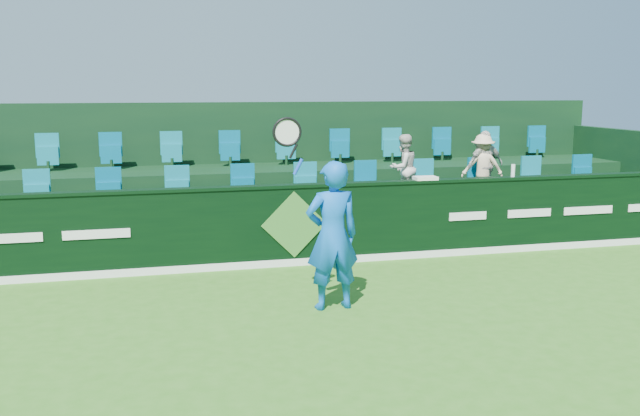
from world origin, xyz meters
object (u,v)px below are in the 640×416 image
object	(u,v)px
tennis_player	(332,235)
spectator_right	(482,166)
towel	(425,178)
drinks_bottle	(513,170)
spectator_middle	(485,164)
spectator_left	(403,168)

from	to	relation	value
tennis_player	spectator_right	size ratio (longest dim) A/B	2.13
towel	drinks_bottle	world-z (taller)	drinks_bottle
spectator_middle	spectator_right	xyz separation A→B (m)	(-0.06, 0.00, -0.03)
tennis_player	drinks_bottle	distance (m)	4.70
spectator_left	towel	bearing A→B (deg)	66.24
tennis_player	spectator_middle	xyz separation A→B (m)	(4.03, 3.56, 0.44)
tennis_player	spectator_left	world-z (taller)	tennis_player
drinks_bottle	spectator_middle	bearing A→B (deg)	88.00
spectator_middle	tennis_player	bearing A→B (deg)	33.08
spectator_left	towel	xyz separation A→B (m)	(-0.03, -1.12, -0.05)
spectator_left	towel	world-z (taller)	spectator_left
spectator_left	towel	size ratio (longest dim) A/B	3.23
spectator_middle	towel	bearing A→B (deg)	24.97
spectator_right	towel	size ratio (longest dim) A/B	3.16
spectator_left	spectator_middle	xyz separation A→B (m)	(1.68, 0.00, 0.02)
spectator_left	spectator_right	xyz separation A→B (m)	(1.62, 0.00, -0.01)
tennis_player	spectator_middle	world-z (taller)	tennis_player
towel	spectator_left	bearing A→B (deg)	88.72
spectator_left	towel	distance (m)	1.12
spectator_middle	drinks_bottle	xyz separation A→B (m)	(-0.04, -1.12, 0.01)
spectator_left	spectator_middle	bearing A→B (deg)	157.52
spectator_right	drinks_bottle	world-z (taller)	spectator_right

